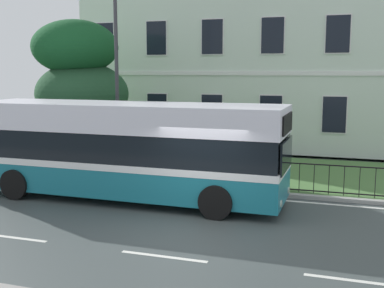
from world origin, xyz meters
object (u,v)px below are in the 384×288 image
evergreen_tree (81,103)px  georgian_townhouse (262,23)px  street_lamp_post (117,65)px  single_decker_bus (126,149)px

evergreen_tree → georgian_townhouse: bearing=58.1°
georgian_townhouse → evergreen_tree: size_ratio=2.81×
georgian_townhouse → street_lamp_post: size_ratio=2.41×
evergreen_tree → single_decker_bus: 6.42m
evergreen_tree → street_lamp_post: street_lamp_post is taller
evergreen_tree → street_lamp_post: bearing=-34.8°
georgian_townhouse → street_lamp_post: georgian_townhouse is taller
georgian_townhouse → street_lamp_post: 12.33m
evergreen_tree → single_decker_bus: bearing=-47.0°
single_decker_bus → georgian_townhouse: bearing=83.7°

